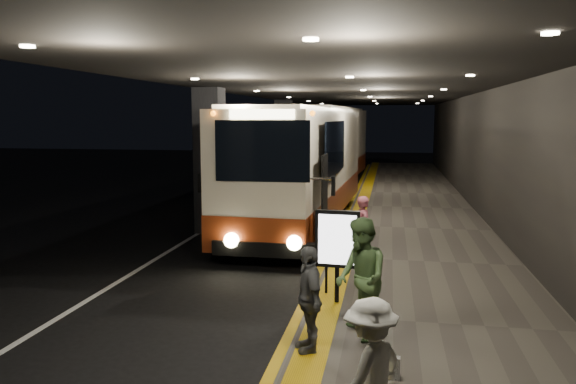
% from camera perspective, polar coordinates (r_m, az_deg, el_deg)
% --- Properties ---
extents(ground, '(90.00, 90.00, 0.00)m').
position_cam_1_polar(ground, '(13.42, -7.01, -7.66)').
color(ground, black).
extents(lane_line_white, '(0.12, 50.00, 0.01)m').
position_cam_1_polar(lane_line_white, '(18.60, -7.73, -3.36)').
color(lane_line_white, silver).
rests_on(lane_line_white, ground).
extents(kerb_stripe_yellow, '(0.18, 50.00, 0.01)m').
position_cam_1_polar(kerb_stripe_yellow, '(17.77, 5.14, -3.83)').
color(kerb_stripe_yellow, gold).
rests_on(kerb_stripe_yellow, ground).
extents(sidewalk, '(4.50, 50.00, 0.15)m').
position_cam_1_polar(sidewalk, '(17.71, 12.91, -3.80)').
color(sidewalk, '#514C44').
rests_on(sidewalk, ground).
extents(tactile_strip, '(0.50, 50.00, 0.01)m').
position_cam_1_polar(tactile_strip, '(17.70, 6.76, -3.40)').
color(tactile_strip, gold).
rests_on(tactile_strip, sidewalk).
extents(terminal_wall, '(0.10, 50.00, 6.00)m').
position_cam_1_polar(terminal_wall, '(17.63, 20.55, 5.44)').
color(terminal_wall, black).
rests_on(terminal_wall, ground).
extents(support_columns, '(0.80, 24.80, 4.40)m').
position_cam_1_polar(support_columns, '(17.27, -7.94, 3.15)').
color(support_columns, black).
rests_on(support_columns, ground).
extents(canopy, '(9.00, 50.00, 0.40)m').
position_cam_1_polar(canopy, '(17.44, 5.82, 11.12)').
color(canopy, black).
rests_on(canopy, support_columns).
extents(coach_main, '(2.94, 11.96, 3.70)m').
position_cam_1_polar(coach_main, '(18.27, 1.50, 2.13)').
color(coach_main, '#F0E3C9').
rests_on(coach_main, ground).
extents(coach_second, '(3.30, 12.54, 3.90)m').
position_cam_1_polar(coach_second, '(28.68, 4.07, 4.30)').
color(coach_second, '#F0E3C9').
rests_on(coach_second, ground).
extents(passenger_boarding, '(0.51, 0.65, 1.57)m').
position_cam_1_polar(passenger_boarding, '(13.16, 7.72, -3.78)').
color(passenger_boarding, '#A84E60').
rests_on(passenger_boarding, sidewalk).
extents(passenger_waiting_green, '(0.86, 1.05, 1.87)m').
position_cam_1_polar(passenger_waiting_green, '(8.71, 7.43, -8.70)').
color(passenger_waiting_green, '#466739').
rests_on(passenger_waiting_green, sidewalk).
extents(passenger_waiting_white, '(0.91, 1.09, 1.54)m').
position_cam_1_polar(passenger_waiting_white, '(6.13, 8.35, -17.55)').
color(passenger_waiting_white, silver).
rests_on(passenger_waiting_white, sidewalk).
extents(passenger_waiting_grey, '(0.77, 1.02, 1.55)m').
position_cam_1_polar(passenger_waiting_grey, '(8.23, 2.15, -10.78)').
color(passenger_waiting_grey, '#45474A').
rests_on(passenger_waiting_grey, sidewalk).
extents(bag_polka, '(0.25, 0.12, 0.30)m').
position_cam_1_polar(bag_polka, '(7.72, 10.37, -17.17)').
color(bag_polka, black).
rests_on(bag_polka, sidewalk).
extents(info_sign, '(0.81, 0.17, 1.71)m').
position_cam_1_polar(info_sign, '(10.20, 5.04, -4.98)').
color(info_sign, black).
rests_on(info_sign, sidewalk).
extents(stanchion_post, '(0.05, 0.05, 1.18)m').
position_cam_1_polar(stanchion_post, '(10.84, 3.92, -7.27)').
color(stanchion_post, black).
rests_on(stanchion_post, sidewalk).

